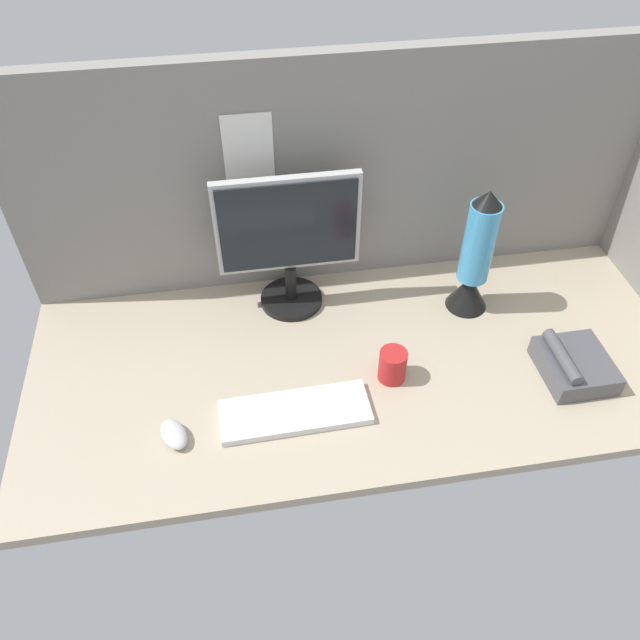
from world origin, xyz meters
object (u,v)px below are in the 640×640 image
at_px(monitor, 289,238).
at_px(lava_lamp, 475,261).
at_px(mouse, 174,434).
at_px(mug_red_plastic, 392,365).
at_px(desk_phone, 574,365).
at_px(keyboard, 295,412).

height_order(monitor, lava_lamp, monitor).
xyz_separation_m(mouse, lava_lamp, (0.84, 0.34, 0.15)).
distance_m(monitor, mouse, 0.60).
bearing_deg(mug_red_plastic, desk_phone, -7.74).
xyz_separation_m(keyboard, lava_lamp, (0.55, 0.32, 0.15)).
bearing_deg(monitor, mug_red_plastic, -57.12).
bearing_deg(mouse, desk_phone, -19.89).
xyz_separation_m(keyboard, mug_red_plastic, (0.26, 0.08, 0.04)).
xyz_separation_m(lava_lamp, desk_phone, (0.19, -0.30, -0.13)).
bearing_deg(monitor, lava_lamp, -11.78).
height_order(monitor, mug_red_plastic, monitor).
relative_size(lava_lamp, desk_phone, 2.03).
distance_m(monitor, keyboard, 0.47).
height_order(keyboard, desk_phone, desk_phone).
height_order(mouse, lava_lamp, lava_lamp).
distance_m(monitor, desk_phone, 0.82).
xyz_separation_m(keyboard, mouse, (-0.29, -0.02, 0.01)).
distance_m(monitor, lava_lamp, 0.52).
relative_size(mug_red_plastic, lava_lamp, 0.23).
bearing_deg(mug_red_plastic, lava_lamp, 39.70).
relative_size(keyboard, mouse, 3.85).
relative_size(mouse, lava_lamp, 0.25).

